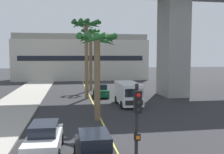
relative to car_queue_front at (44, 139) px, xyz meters
name	(u,v)px	position (x,y,z in m)	size (l,w,h in m)	color
lane_stripe_center	(96,108)	(3.82, 10.98, -0.72)	(0.14, 56.00, 0.01)	#DBCC4C
pier_building_backdrop	(81,58)	(3.82, 42.55, 4.06)	(28.14, 8.04, 9.68)	beige
car_queue_front	(44,139)	(0.00, 0.00, 0.00)	(1.95, 4.16, 1.56)	white
car_queue_second	(95,152)	(2.48, -2.21, 0.00)	(1.89, 4.13, 1.56)	black
car_queue_third	(101,91)	(5.18, 18.10, 0.00)	(1.94, 4.15, 1.56)	#0C4728
delivery_van	(128,93)	(7.31, 11.97, 0.57)	(2.16, 5.25, 2.36)	white
traffic_light_median_near	(137,127)	(3.63, -5.40, 1.99)	(0.24, 0.37, 4.20)	black
palm_tree_near_median	(91,43)	(4.41, 24.25, 6.31)	(2.85, 2.87, 9.17)	brown
palm_tree_mid_median	(97,50)	(3.52, 6.36, 4.86)	(3.34, 3.34, 6.98)	brown
palm_tree_far_median	(86,35)	(3.33, 16.83, 6.85)	(3.66, 3.69, 9.44)	brown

